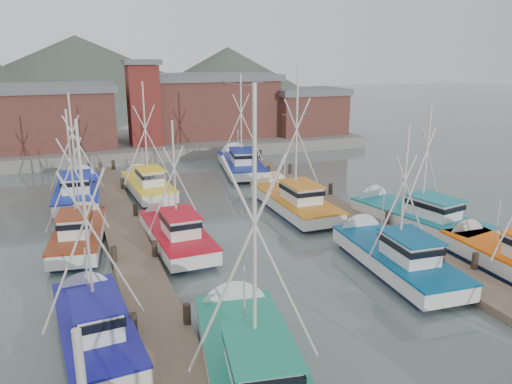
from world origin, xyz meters
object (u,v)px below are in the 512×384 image
object	(u,v)px
boat_4	(250,359)
lookout_tower	(144,102)
boat_8	(174,233)
boat_12	(147,185)

from	to	relation	value
boat_4	lookout_tower	bearing A→B (deg)	95.38
boat_4	boat_8	xyz separation A→B (m)	(0.19, 12.74, -0.01)
boat_4	boat_8	distance (m)	12.75
boat_8	boat_12	xyz separation A→B (m)	(0.23, 11.08, 0.01)
lookout_tower	boat_4	distance (m)	38.84
boat_8	boat_12	world-z (taller)	boat_12
boat_12	lookout_tower	bearing A→B (deg)	77.51
boat_4	boat_8	size ratio (longest dim) A/B	1.22
boat_4	boat_12	bearing A→B (deg)	98.41
lookout_tower	boat_12	xyz separation A→B (m)	(-2.29, -14.62, -4.87)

